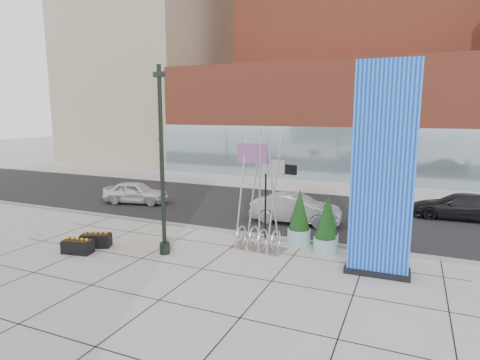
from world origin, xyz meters
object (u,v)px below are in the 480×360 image
at_px(public_art_sculpture, 259,219).
at_px(blue_pylon, 383,175).
at_px(car_white_west, 136,193).
at_px(car_silver_mid, 296,209).
at_px(lamp_post, 162,180).
at_px(concrete_bollard, 170,243).
at_px(overhead_street_sign, 279,174).

bearing_deg(public_art_sculpture, blue_pylon, -3.37).
xyz_separation_m(car_white_west, car_silver_mid, (11.67, -0.52, 0.07)).
bearing_deg(car_silver_mid, lamp_post, 147.47).
distance_m(concrete_bollard, overhead_street_sign, 6.12).
xyz_separation_m(overhead_street_sign, car_white_west, (-11.70, 3.90, -2.57)).
height_order(car_white_west, car_silver_mid, car_silver_mid).
distance_m(blue_pylon, lamp_post, 9.14).
bearing_deg(overhead_street_sign, public_art_sculpture, -87.49).
distance_m(concrete_bollard, car_white_west, 10.45).
relative_size(blue_pylon, concrete_bollard, 13.11).
relative_size(concrete_bollard, car_white_west, 0.14).
bearing_deg(car_white_west, car_silver_mid, -104.79).
distance_m(overhead_street_sign, car_silver_mid, 4.20).
bearing_deg(lamp_post, concrete_bollard, 99.10).
bearing_deg(car_white_west, lamp_post, -147.82).
xyz_separation_m(public_art_sculpture, car_white_west, (-11.30, 5.52, -0.71)).
height_order(public_art_sculpture, concrete_bollard, public_art_sculpture).
height_order(concrete_bollard, car_white_west, car_white_west).
bearing_deg(overhead_street_sign, lamp_post, -119.96).
bearing_deg(car_silver_mid, overhead_street_sign, 177.13).
xyz_separation_m(concrete_bollard, overhead_street_sign, (4.16, 3.33, 3.02)).
distance_m(public_art_sculpture, car_silver_mid, 5.06).
relative_size(lamp_post, concrete_bollard, 13.24).
xyz_separation_m(lamp_post, concrete_bollard, (-0.09, 0.56, -3.08)).
distance_m(lamp_post, concrete_bollard, 3.13).
relative_size(public_art_sculpture, car_silver_mid, 1.10).
relative_size(blue_pylon, overhead_street_sign, 2.12).
height_order(overhead_street_sign, car_silver_mid, overhead_street_sign).
relative_size(public_art_sculpture, concrete_bollard, 8.91).
xyz_separation_m(blue_pylon, overhead_street_sign, (-4.93, 2.40, -0.64)).
xyz_separation_m(lamp_post, overhead_street_sign, (4.07, 3.89, -0.07)).
xyz_separation_m(blue_pylon, car_silver_mid, (-4.96, 5.78, -3.14)).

